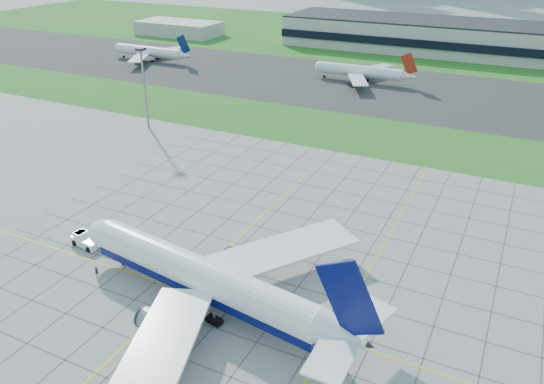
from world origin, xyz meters
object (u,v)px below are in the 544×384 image
Objects in this scene: airliner at (204,278)px; distant_jet_1 at (362,71)px; crew_near at (97,271)px; light_mast at (144,78)px; pushback_tug at (86,240)px; distant_jet_0 at (150,51)px.

distant_jet_1 is (-21.76, 154.98, -0.71)m from airliner.
airliner reaches higher than crew_near.
light_mast is at bearing 75.62° from crew_near.
airliner is at bearing -40.69° from crew_near.
crew_near is at bearing -28.76° from pushback_tug.
airliner is at bearing -82.01° from distant_jet_1.
pushback_tug is 0.23× the size of distant_jet_1.
light_mast reaches higher than distant_jet_1.
distant_jet_0 is (-94.83, 143.00, 3.30)m from pushback_tug.
airliner reaches higher than distant_jet_1.
distant_jet_0 reaches higher than pushback_tug.
airliner is 6.21× the size of pushback_tug.
distant_jet_0 is (-61.22, 79.85, -11.69)m from light_mast.
distant_jet_1 is (10.27, 149.84, 3.30)m from pushback_tug.
distant_jet_0 is 105.32m from distant_jet_1.
crew_near is 0.04× the size of distant_jet_1.
crew_near is (9.47, -7.18, -0.27)m from pushback_tug.
light_mast reaches higher than pushback_tug.
distant_jet_1 is (43.87, 86.70, -11.69)m from light_mast.
light_mast is 73.08m from pushback_tug.
light_mast is 0.60× the size of distant_jet_0.
crew_near is 0.04× the size of distant_jet_0.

